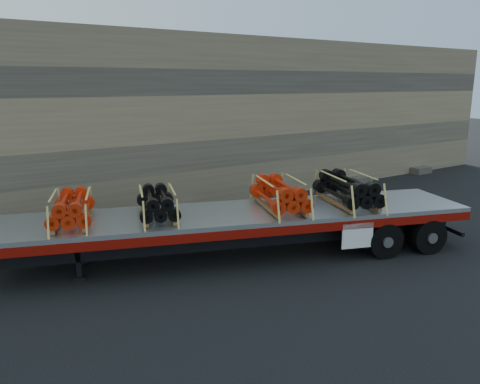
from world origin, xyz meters
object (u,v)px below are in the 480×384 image
object	(u,v)px
bundle_midfront	(157,204)
bundle_rear	(347,190)
trailer	(238,234)
bundle_midrear	(280,195)
bundle_front	(72,209)

from	to	relation	value
bundle_midfront	bundle_rear	distance (m)	5.84
trailer	bundle_midfront	xyz separation A→B (m)	(-2.20, 0.77, 1.07)
bundle_midrear	trailer	bearing A→B (deg)	-180.00
trailer	bundle_rear	size ratio (longest dim) A/B	5.58
trailer	bundle_front	size ratio (longest dim) A/B	6.44
trailer	bundle_rear	world-z (taller)	bundle_rear
bundle_midfront	bundle_rear	bearing A→B (deg)	-0.00
bundle_front	bundle_midrear	distance (m)	5.91
bundle_midfront	bundle_midrear	xyz separation A→B (m)	(3.42, -1.20, 0.05)
trailer	bundle_midrear	world-z (taller)	bundle_midrear
bundle_front	bundle_midfront	size ratio (longest dim) A/B	1.03
bundle_midfront	trailer	bearing A→B (deg)	-0.00
trailer	bundle_midrear	xyz separation A→B (m)	(1.21, -0.43, 1.12)
trailer	bundle_midfront	distance (m)	2.57
trailer	bundle_front	bearing A→B (deg)	180.00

